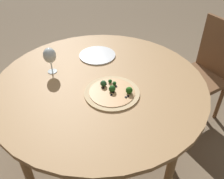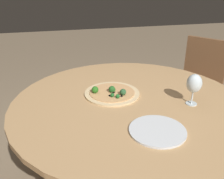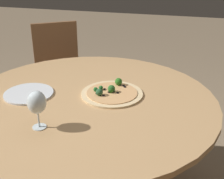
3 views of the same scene
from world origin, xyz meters
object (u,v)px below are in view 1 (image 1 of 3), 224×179
at_px(wine_glass, 50,56).
at_px(plate_near, 97,55).
at_px(pizza, 112,92).
at_px(chair_2, 205,70).

distance_m(wine_glass, plate_near, 0.38).
xyz_separation_m(wine_glass, plate_near, (-0.29, -0.21, -0.12)).
relative_size(pizza, wine_glass, 1.88).
bearing_deg(pizza, plate_near, -75.48).
xyz_separation_m(chair_2, plate_near, (0.93, 0.24, 0.29)).
distance_m(chair_2, plate_near, 1.00).
height_order(pizza, wine_glass, wine_glass).
bearing_deg(chair_2, plate_near, -107.88).
relative_size(pizza, plate_near, 1.26).
relative_size(wine_glass, plate_near, 0.67).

